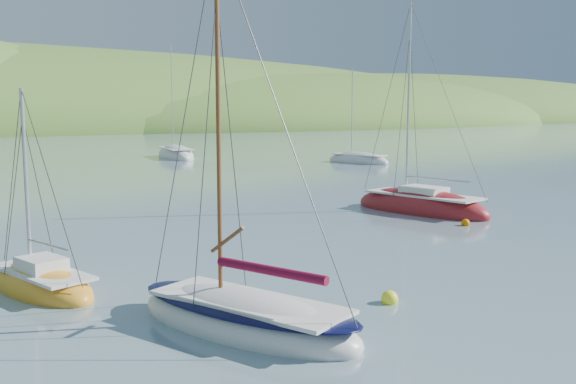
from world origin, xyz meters
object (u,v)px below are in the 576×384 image
sloop_red (421,208)px  sailboat_yellow (41,285)px  distant_sloop_b (176,156)px  distant_sloop_d (358,161)px  daysailer_white (245,319)px

sloop_red → sailboat_yellow: sloop_red is taller
sloop_red → distant_sloop_b: distant_sloop_b is taller
distant_sloop_b → distant_sloop_d: (13.29, -15.89, -0.04)m
daysailer_white → sailboat_yellow: 7.33m
distant_sloop_b → distant_sloop_d: size_ratio=1.31×
daysailer_white → sailboat_yellow: bearing=98.5°
daysailer_white → distant_sloop_d: daysailer_white is taller
sailboat_yellow → distant_sloop_d: distant_sloop_d is taller
daysailer_white → sailboat_yellow: size_ratio=1.55×
sloop_red → sailboat_yellow: 20.99m
sailboat_yellow → distant_sloop_d: size_ratio=0.66×
daysailer_white → distant_sloop_d: (32.93, 37.41, -0.06)m
sailboat_yellow → daysailer_white: bearing=-75.5°
sailboat_yellow → distant_sloop_d: bearing=24.1°
sloop_red → sailboat_yellow: (-20.41, -4.89, -0.06)m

